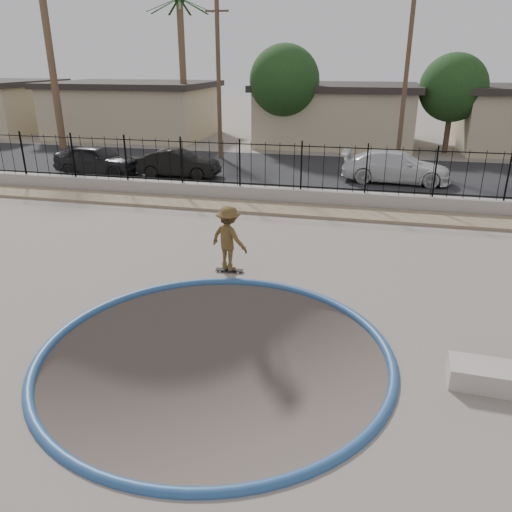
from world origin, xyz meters
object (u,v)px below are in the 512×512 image
object	(u,v)px
car_b	(179,164)
skater	(229,242)
car_c	(396,167)
skateboard	(229,270)
car_a	(97,160)
concrete_ledge	(496,377)

from	to	relation	value
car_b	skater	bearing A→B (deg)	-153.91
car_b	car_c	size ratio (longest dim) A/B	0.79
skateboard	car_a	world-z (taller)	car_a
skater	car_c	bearing A→B (deg)	-88.26
car_b	car_c	distance (m)	10.37
skateboard	skater	bearing A→B (deg)	175.61
car_a	car_b	bearing A→B (deg)	-84.55
car_a	skateboard	bearing A→B (deg)	-135.33
concrete_ledge	car_c	world-z (taller)	car_c
car_c	skater	bearing A→B (deg)	161.78
skateboard	car_c	world-z (taller)	car_c
skater	concrete_ledge	distance (m)	7.19
car_b	car_c	xyz separation A→B (m)	(10.29, 1.29, 0.07)
car_a	car_c	distance (m)	14.60
skater	car_b	bearing A→B (deg)	-39.30
car_b	car_a	bearing A→B (deg)	92.57
concrete_ledge	skater	bearing A→B (deg)	147.18
skateboard	car_a	size ratio (longest dim) A/B	0.18
car_a	car_c	bearing A→B (deg)	-82.49
skateboard	car_b	world-z (taller)	car_b
car_a	concrete_ledge	bearing A→B (deg)	-130.77
concrete_ledge	car_b	distance (m)	18.68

